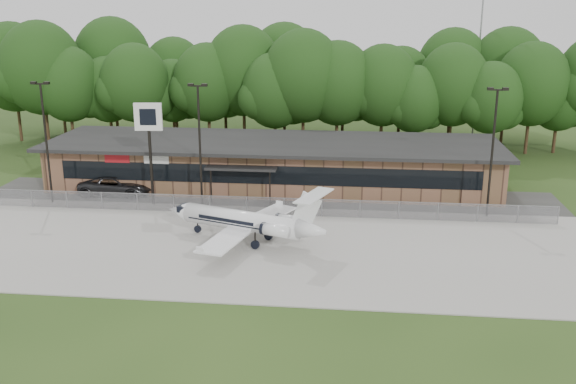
# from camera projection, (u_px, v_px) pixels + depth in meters

# --- Properties ---
(ground) EXTENTS (160.00, 160.00, 0.00)m
(ground) POSITION_uv_depth(u_px,v_px,m) (220.00, 296.00, 36.93)
(ground) COLOR #253F16
(ground) RESTS_ON ground
(apron) EXTENTS (64.00, 18.00, 0.08)m
(apron) POSITION_uv_depth(u_px,v_px,m) (244.00, 246.00, 44.56)
(apron) COLOR #9E9B93
(apron) RESTS_ON ground
(parking_lot) EXTENTS (50.00, 9.00, 0.06)m
(parking_lot) POSITION_uv_depth(u_px,v_px,m) (267.00, 199.00, 55.54)
(parking_lot) COLOR #383835
(parking_lot) RESTS_ON ground
(terminal) EXTENTS (41.00, 11.65, 4.30)m
(terminal) POSITION_uv_depth(u_px,v_px,m) (273.00, 163.00, 59.18)
(terminal) COLOR brown
(terminal) RESTS_ON ground
(fence) EXTENTS (46.00, 0.04, 1.52)m
(fence) POSITION_uv_depth(u_px,v_px,m) (259.00, 206.00, 51.04)
(fence) COLOR gray
(fence) RESTS_ON ground
(treeline) EXTENTS (72.00, 12.00, 15.00)m
(treeline) POSITION_uv_depth(u_px,v_px,m) (293.00, 83.00, 74.94)
(treeline) COLOR #1F3D13
(treeline) RESTS_ON ground
(radio_mast) EXTENTS (0.20, 0.20, 25.00)m
(radio_mast) POSITION_uv_depth(u_px,v_px,m) (480.00, 37.00, 77.00)
(radio_mast) COLOR gray
(radio_mast) RESTS_ON ground
(light_pole_left) EXTENTS (1.55, 0.30, 10.23)m
(light_pole_left) POSITION_uv_depth(u_px,v_px,m) (45.00, 133.00, 52.89)
(light_pole_left) COLOR black
(light_pole_left) RESTS_ON ground
(light_pole_mid) EXTENTS (1.55, 0.30, 10.23)m
(light_pole_mid) POSITION_uv_depth(u_px,v_px,m) (200.00, 137.00, 51.54)
(light_pole_mid) COLOR black
(light_pole_mid) RESTS_ON ground
(light_pole_right) EXTENTS (1.55, 0.30, 10.23)m
(light_pole_right) POSITION_uv_depth(u_px,v_px,m) (493.00, 143.00, 49.15)
(light_pole_right) COLOR black
(light_pole_right) RESTS_ON ground
(business_jet) EXTENTS (12.55, 11.23, 4.28)m
(business_jet) POSITION_uv_depth(u_px,v_px,m) (247.00, 222.00, 44.83)
(business_jet) COLOR white
(business_jet) RESTS_ON ground
(suv) EXTENTS (6.50, 3.08, 1.79)m
(suv) POSITION_uv_depth(u_px,v_px,m) (117.00, 185.00, 56.45)
(suv) COLOR #2B2C2E
(suv) RESTS_ON ground
(pole_sign) EXTENTS (2.27, 0.48, 8.60)m
(pole_sign) POSITION_uv_depth(u_px,v_px,m) (149.00, 128.00, 52.10)
(pole_sign) COLOR black
(pole_sign) RESTS_ON ground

